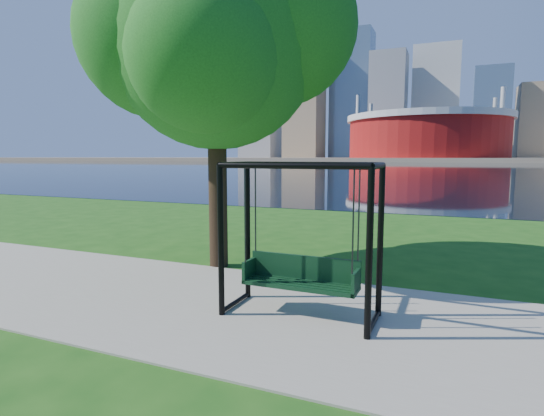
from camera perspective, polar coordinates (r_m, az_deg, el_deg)
The scene contains 8 objects.
ground at distance 7.07m, azimuth 1.83°, elevation -12.75°, with size 900.00×900.00×0.00m, color #1E5114.
path at distance 6.63m, azimuth 0.23°, elevation -13.98°, with size 120.00×4.00×0.03m, color #9E937F.
river at distance 108.27m, azimuth 21.60°, elevation 5.13°, with size 900.00×180.00×0.02m, color black.
far_bank at distance 312.23m, azimuth 22.47°, elevation 6.09°, with size 900.00×228.00×2.00m, color #937F60.
stadium at distance 241.83m, azimuth 20.08°, elevation 9.26°, with size 83.00×83.00×32.00m.
skyline at distance 327.40m, azimuth 22.01°, elevation 12.25°, with size 392.00×66.00×96.50m.
swing at distance 6.26m, azimuth 3.91°, elevation -4.76°, with size 2.25×0.98×2.30m.
park_tree at distance 9.51m, azimuth -7.71°, elevation 21.71°, with size 5.59×5.05×6.94m.
Camera 1 is at (2.37, -6.22, 2.37)m, focal length 28.00 mm.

